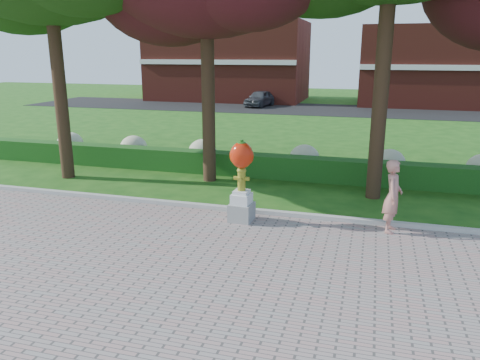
# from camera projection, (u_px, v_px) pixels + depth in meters

# --- Properties ---
(ground) EXTENTS (100.00, 100.00, 0.00)m
(ground) POSITION_uv_depth(u_px,v_px,m) (204.00, 256.00, 10.23)
(ground) COLOR #194B12
(ground) RESTS_ON ground
(curb) EXTENTS (40.00, 0.18, 0.15)m
(curb) POSITION_uv_depth(u_px,v_px,m) (241.00, 210.00, 12.99)
(curb) COLOR #ADADA5
(curb) RESTS_ON ground
(lawn_hedge) EXTENTS (24.00, 0.70, 0.80)m
(lawn_hedge) POSITION_uv_depth(u_px,v_px,m) (272.00, 166.00, 16.61)
(lawn_hedge) COLOR #184012
(lawn_hedge) RESTS_ON ground
(hydrangea_row) EXTENTS (20.10, 1.10, 0.99)m
(hydrangea_row) POSITION_uv_depth(u_px,v_px,m) (293.00, 157.00, 17.35)
(hydrangea_row) COLOR beige
(hydrangea_row) RESTS_ON ground
(street) EXTENTS (50.00, 8.00, 0.02)m
(street) POSITION_uv_depth(u_px,v_px,m) (329.00, 110.00, 36.18)
(street) COLOR black
(street) RESTS_ON ground
(building_left) EXTENTS (14.00, 8.00, 7.00)m
(building_left) POSITION_uv_depth(u_px,v_px,m) (229.00, 61.00, 43.48)
(building_left) COLOR maroon
(building_left) RESTS_ON ground
(building_right) EXTENTS (12.00, 8.00, 6.40)m
(building_right) POSITION_uv_depth(u_px,v_px,m) (436.00, 66.00, 38.78)
(building_right) COLOR maroon
(building_right) RESTS_ON ground
(hydrant_sculpture) EXTENTS (0.63, 0.63, 2.16)m
(hydrant_sculpture) POSITION_uv_depth(u_px,v_px,m) (242.00, 179.00, 12.00)
(hydrant_sculpture) COLOR gray
(hydrant_sculpture) RESTS_ON walkway
(woman) EXTENTS (0.51, 0.71, 1.81)m
(woman) POSITION_uv_depth(u_px,v_px,m) (393.00, 196.00, 11.34)
(woman) COLOR tan
(woman) RESTS_ON walkway
(parked_car) EXTENTS (2.17, 4.02, 1.30)m
(parked_car) POSITION_uv_depth(u_px,v_px,m) (260.00, 98.00, 38.29)
(parked_car) COLOR #45494E
(parked_car) RESTS_ON street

